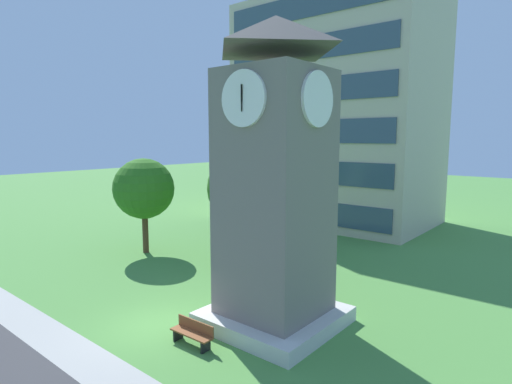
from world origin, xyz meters
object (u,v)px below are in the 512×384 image
at_px(tree_by_building, 144,189).
at_px(tree_near_tower, 244,189).
at_px(clock_tower, 275,192).
at_px(park_bench, 193,333).

bearing_deg(tree_by_building, tree_near_tower, 20.50).
relative_size(clock_tower, park_bench, 6.62).
bearing_deg(park_bench, clock_tower, 68.97).
distance_m(tree_by_building, tree_near_tower, 6.93).
bearing_deg(clock_tower, park_bench, -111.03).
height_order(park_bench, tree_near_tower, tree_near_tower).
relative_size(park_bench, tree_near_tower, 0.27).
height_order(clock_tower, tree_near_tower, clock_tower).
distance_m(clock_tower, tree_by_building, 13.39).
height_order(clock_tower, park_bench, clock_tower).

